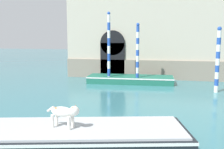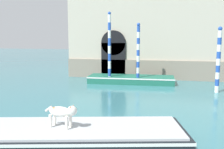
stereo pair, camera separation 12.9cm
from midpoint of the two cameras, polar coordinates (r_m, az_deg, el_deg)
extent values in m
cube|color=gray|center=(19.22, 6.48, 1.07)|extent=(11.56, 0.16, 1.39)
cube|color=black|center=(19.48, -0.07, 3.04)|extent=(1.82, 0.14, 2.62)
cylinder|color=black|center=(19.40, -0.07, 6.91)|extent=(1.82, 0.14, 1.82)
cube|color=black|center=(7.78, -15.24, -13.32)|extent=(8.27, 3.80, 0.54)
cube|color=white|center=(7.71, -15.30, -11.86)|extent=(8.31, 3.84, 0.08)
cube|color=#B2B7BC|center=(7.68, -15.32, -11.23)|extent=(8.00, 3.59, 0.06)
cylinder|color=silver|center=(7.43, -9.07, -9.97)|extent=(0.09, 0.09, 0.37)
cylinder|color=silver|center=(7.27, -9.88, -10.41)|extent=(0.09, 0.09, 0.37)
cylinder|color=silver|center=(7.69, -12.45, -9.43)|extent=(0.09, 0.09, 0.37)
cylinder|color=silver|center=(7.53, -13.31, -9.84)|extent=(0.09, 0.09, 0.37)
ellipsoid|color=silver|center=(7.40, -11.26, -7.98)|extent=(0.72, 0.39, 0.29)
ellipsoid|color=#AD7042|center=(7.43, -11.95, -7.29)|extent=(0.33, 0.25, 0.10)
sphere|color=silver|center=(7.20, -8.73, -7.84)|extent=(0.27, 0.27, 0.27)
cone|color=#AD7042|center=(7.23, -8.46, -6.92)|extent=(0.08, 0.08, 0.11)
cone|color=#AD7042|center=(7.11, -9.05, -7.20)|extent=(0.08, 0.08, 0.11)
cylinder|color=silver|center=(7.59, -13.68, -7.31)|extent=(0.25, 0.10, 0.19)
cube|color=#1E6651|center=(17.61, 3.80, -1.07)|extent=(5.71, 2.00, 0.47)
cube|color=white|center=(17.58, 3.81, -0.50)|extent=(5.74, 2.03, 0.08)
cube|color=#B2B7BC|center=(17.62, 3.80, -1.15)|extent=(3.15, 1.45, 0.42)
cylinder|color=white|center=(17.32, -0.90, -1.17)|extent=(0.19, 0.19, 0.50)
cylinder|color=#234CAD|center=(17.24, -0.90, 0.46)|extent=(0.19, 0.19, 0.50)
cylinder|color=white|center=(17.18, -0.90, 2.11)|extent=(0.19, 0.19, 0.50)
cylinder|color=#234CAD|center=(17.13, -0.91, 3.76)|extent=(0.19, 0.19, 0.50)
cylinder|color=white|center=(17.10, -0.91, 5.42)|extent=(0.19, 0.19, 0.50)
cylinder|color=#234CAD|center=(17.08, -0.92, 7.09)|extent=(0.19, 0.19, 0.50)
cylinder|color=white|center=(17.08, -0.92, 8.76)|extent=(0.19, 0.19, 0.50)
cylinder|color=#234CAD|center=(17.09, -0.92, 10.43)|extent=(0.19, 0.19, 0.50)
cylinder|color=white|center=(17.12, -0.93, 12.09)|extent=(0.19, 0.19, 0.50)
sphere|color=#234CAD|center=(17.14, -0.93, 13.21)|extent=(0.20, 0.20, 0.20)
cylinder|color=white|center=(16.99, 5.28, -1.60)|extent=(0.20, 0.20, 0.37)
cylinder|color=#234CAD|center=(16.93, 5.30, -0.35)|extent=(0.20, 0.20, 0.37)
cylinder|color=white|center=(16.88, 5.31, 0.91)|extent=(0.20, 0.20, 0.37)
cylinder|color=#234CAD|center=(16.83, 5.33, 2.17)|extent=(0.20, 0.20, 0.37)
cylinder|color=white|center=(16.80, 5.35, 3.45)|extent=(0.20, 0.20, 0.37)
cylinder|color=#234CAD|center=(16.77, 5.37, 4.72)|extent=(0.20, 0.20, 0.37)
cylinder|color=white|center=(16.75, 5.38, 6.00)|extent=(0.20, 0.20, 0.37)
cylinder|color=#234CAD|center=(16.74, 5.40, 7.28)|extent=(0.20, 0.20, 0.37)
cylinder|color=white|center=(16.74, 5.42, 8.56)|extent=(0.20, 0.20, 0.37)
cylinder|color=#234CAD|center=(16.74, 5.44, 9.85)|extent=(0.20, 0.20, 0.37)
sphere|color=#234CAD|center=(16.75, 5.45, 10.79)|extent=(0.20, 0.20, 0.20)
cylinder|color=white|center=(15.74, 21.48, -2.93)|extent=(0.22, 0.22, 0.38)
cylinder|color=#234CAD|center=(15.68, 21.56, -1.57)|extent=(0.22, 0.22, 0.38)
cylinder|color=white|center=(15.62, 21.63, -0.20)|extent=(0.22, 0.22, 0.38)
cylinder|color=#234CAD|center=(15.57, 21.71, 1.18)|extent=(0.22, 0.22, 0.38)
cylinder|color=white|center=(15.53, 21.78, 2.57)|extent=(0.22, 0.22, 0.38)
cylinder|color=#234CAD|center=(15.50, 21.86, 3.96)|extent=(0.22, 0.22, 0.38)
cylinder|color=white|center=(15.48, 21.93, 5.36)|extent=(0.22, 0.22, 0.38)
cylinder|color=#234CAD|center=(15.47, 22.01, 6.76)|extent=(0.22, 0.22, 0.38)
cylinder|color=white|center=(15.47, 22.09, 8.16)|extent=(0.22, 0.22, 0.38)
sphere|color=#234CAD|center=(15.47, 22.15, 9.23)|extent=(0.23, 0.23, 0.23)
camera|label=1|loc=(0.06, -90.28, -0.04)|focal=42.00mm
camera|label=2|loc=(0.06, 89.72, 0.04)|focal=42.00mm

